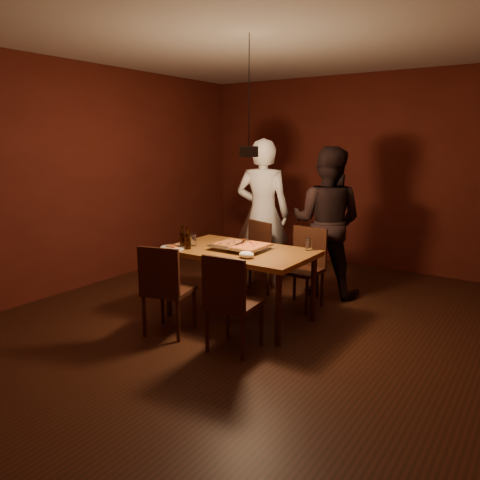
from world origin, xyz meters
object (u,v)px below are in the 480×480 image
Objects in this scene: dining_table at (240,256)px; chair_near_right at (230,295)px; pizza_tray at (240,247)px; diner_white at (263,214)px; pendant_lamp at (249,150)px; beer_bottle_a at (183,237)px; chair_far_left at (253,251)px; beer_bottle_b at (188,238)px; chair_near_left at (165,282)px; diner_dark at (327,222)px; plate_slice at (173,247)px; chair_far_right at (305,260)px.

chair_near_right is (0.39, -0.73, -0.14)m from dining_table.
chair_near_right is at bearing -60.49° from pizza_tray.
diner_white is 1.71× the size of pendant_lamp.
beer_bottle_a is at bearing -170.85° from pendant_lamp.
beer_bottle_b reaches higher than chair_far_left.
chair_near_right is at bearing -26.75° from beer_bottle_a.
chair_near_right is (0.72, -1.50, 0.00)m from chair_far_left.
beer_bottle_b is (-0.13, -1.06, 0.33)m from chair_far_left.
pizza_tray is (0.35, 0.78, 0.24)m from chair_near_left.
chair_far_left and chair_near_left have the same top height.
chair_far_left reaches higher than pizza_tray.
chair_near_left is 2.21m from diner_dark.
dining_table is at bearing 132.88° from chair_far_left.
plate_slice is (-0.28, -1.12, 0.22)m from chair_far_left.
chair_near_right is (0.73, 0.04, 0.00)m from chair_near_left.
chair_near_right is 2.10m from diner_white.
diner_dark is 1.67m from pendant_lamp.
beer_bottle_b is at bearing 53.46° from diner_dark.
chair_near_right is 2.07× the size of beer_bottle_a.
dining_table is 1.35m from diner_dark.
chair_near_right is 0.44× the size of pendant_lamp.
chair_near_right is 0.27× the size of diner_dark.
diner_white is at bearing -55.69° from chair_far_left.
chair_near_left is at bearing -76.33° from beer_bottle_b.
diner_dark is (0.02, 0.53, 0.36)m from chair_far_right.
chair_far_right is at bearing 47.13° from beer_bottle_a.
chair_near_left reaches higher than dining_table.
beer_bottle_b reaches higher than dining_table.
chair_far_right is 1.52m from pendant_lamp.
chair_far_right reaches higher than pizza_tray.
diner_white is (0.02, 1.44, 0.08)m from beer_bottle_b.
beer_bottle_b is (-0.12, 0.49, 0.33)m from chair_near_left.
chair_far_right is 0.27× the size of diner_dark.
beer_bottle_a reaches higher than beer_bottle_b.
chair_far_left is 2.04× the size of plate_slice.
chair_far_left is 0.88m from pizza_tray.
chair_far_right is 0.88× the size of pizza_tray.
diner_dark reaches higher than beer_bottle_a.
beer_bottle_b is 0.88× the size of plate_slice.
chair_near_right is 0.86m from pizza_tray.
pizza_tray is 0.29× the size of diner_white.
pendant_lamp reaches higher than dining_table.
beer_bottle_a is (-0.55, -0.26, 0.19)m from dining_table.
pendant_lamp is (-0.19, -0.88, 1.22)m from chair_far_right.
pendant_lamp is (0.65, 0.15, 0.89)m from beer_bottle_b.
chair_near_left is 0.73m from chair_near_right.
diner_white reaches higher than chair_far_left.
chair_far_left is at bearing 87.27° from diner_white.
chair_near_left is 0.27× the size of diner_white.
chair_far_left is 1.05× the size of chair_near_left.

